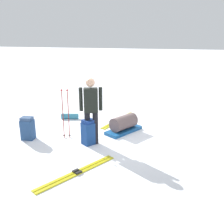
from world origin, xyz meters
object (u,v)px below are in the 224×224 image
Objects in this scene: sleeping_mat_rolled at (70,116)px; backpack_large_dark at (89,132)px; ski_poles_planted_near at (66,111)px; ski_pair_near at (77,172)px; ski_pair_far at (119,120)px; gear_sled at (124,124)px; backpack_bright at (28,129)px; skier_standing at (91,108)px.

backpack_large_dark is at bearing 125.61° from sleeping_mat_rolled.
ski_poles_planted_near reaches higher than sleeping_mat_rolled.
sleeping_mat_rolled is (1.46, -3.15, 0.08)m from ski_pair_near.
gear_sled is at bearing 110.12° from ski_pair_far.
backpack_large_dark is (0.36, 1.96, 0.31)m from ski_pair_far.
ski_poles_planted_near reaches higher than backpack_bright.
ski_poles_planted_near reaches higher than gear_sled.
backpack_bright reaches higher than sleeping_mat_rolled.
gear_sled is at bearing -124.65° from backpack_large_dark.
ski_pair_far is 2.83× the size of backpack_large_dark.
ski_poles_planted_near is 1.12× the size of gear_sled.
ski_poles_planted_near reaches higher than ski_pair_far.
skier_standing reaches higher than ski_pair_far.
backpack_bright is 0.52× the size of gear_sled.
skier_standing is 0.97× the size of ski_pair_near.
ski_pair_near is 2.49m from gear_sled.
backpack_bright is (1.67, 0.09, -0.02)m from backpack_large_dark.
backpack_bright is (2.03, 2.05, 0.29)m from ski_pair_far.
sleeping_mat_rolled reaches higher than ski_pair_near.
ski_poles_planted_near is 1.69m from gear_sled.
sleeping_mat_rolled is (-0.43, -1.83, -0.21)m from backpack_bright.
ski_poles_planted_near is (0.78, -0.22, -0.21)m from skier_standing.
skier_standing is 2.61× the size of backpack_large_dark.
skier_standing is at bearing -83.93° from ski_pair_near.
ski_pair_near is 2.05m from ski_poles_planted_near.
skier_standing reaches higher than gear_sled.
skier_standing reaches higher than ski_pair_near.
ski_pair_near is 2.69× the size of backpack_large_dark.
skier_standing is 1.86m from backpack_bright.
ski_poles_planted_near is at bearing 57.72° from ski_pair_far.
ski_pair_near is at bearing 78.72° from gear_sled.
ski_poles_planted_near reaches higher than backpack_large_dark.
ski_pair_near is 3.38m from ski_pair_far.
skier_standing reaches higher than ski_poles_planted_near.
backpack_large_dark is 1.05× the size of backpack_bright.
gear_sled reaches higher than ski_pair_near.
backpack_bright is 1.89m from sleeping_mat_rolled.
skier_standing is at bearing -175.71° from backpack_bright.
skier_standing reaches higher than backpack_large_dark.
skier_standing is 1.42× the size of gear_sled.
backpack_bright is 0.46× the size of ski_poles_planted_near.
skier_standing is at bearing -149.80° from backpack_large_dark.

